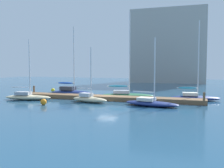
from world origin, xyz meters
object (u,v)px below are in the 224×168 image
Objects in this scene: sailboat_2 at (89,98)px; mooring_buoy_yellow at (53,90)px; sailboat_4 at (151,102)px; sailboat_5 at (194,96)px; sailboat_0 at (27,96)px; sailboat_1 at (72,92)px; sailboat_3 at (126,94)px; harbor_building_distant at (169,47)px; mooring_buoy_orange at (43,102)px.

sailboat_2 reaches higher than mooring_buoy_yellow.
sailboat_5 is (4.58, 6.76, 0.09)m from sailboat_4.
sailboat_0 is 6.89m from sailboat_1.
mooring_buoy_yellow is at bearing 163.96° from sailboat_5.
sailboat_1 is (3.55, 5.90, 0.16)m from sailboat_0.
sailboat_0 is 22.29m from sailboat_5.
sailboat_1 is 8.45m from sailboat_3.
mooring_buoy_yellow is 38.42m from harbor_building_distant.
mooring_buoy_orange is (-7.27, -9.70, -0.17)m from sailboat_3.
sailboat_1 is 1.53× the size of sailboat_2.
harbor_building_distant reaches higher than sailboat_4.
sailboat_0 is 0.77× the size of sailboat_5.
harbor_building_distant is at bearing 77.60° from sailboat_1.
sailboat_3 reaches higher than sailboat_0.
sailboat_1 reaches higher than sailboat_0.
sailboat_3 is 12.12m from mooring_buoy_orange.
sailboat_2 is at bearing 42.90° from mooring_buoy_orange.
sailboat_5 reaches higher than mooring_buoy_yellow.
sailboat_3 reaches higher than sailboat_4.
harbor_building_distant is (-7.57, 37.22, 9.29)m from sailboat_5.
sailboat_3 is at bearing -92.65° from harbor_building_distant.
harbor_building_distant reaches higher than mooring_buoy_orange.
mooring_buoy_orange is 1.11× the size of mooring_buoy_yellow.
sailboat_2 reaches higher than mooring_buoy_orange.
sailboat_1 is 9.37m from mooring_buoy_orange.
mooring_buoy_yellow is at bearing 151.44° from sailboat_2.
sailboat_5 is at bearing 31.04° from mooring_buoy_orange.
mooring_buoy_yellow is (-2.26, 10.19, -0.12)m from sailboat_0.
sailboat_4 is at bearing -11.73° from sailboat_0.
sailboat_5 reaches higher than mooring_buoy_orange.
sailboat_0 is at bearing 144.32° from mooring_buoy_orange.
sailboat_4 is at bearing -66.92° from sailboat_3.
mooring_buoy_orange is (-12.00, -3.21, -0.04)m from sailboat_4.
sailboat_5 is at bearing -78.51° from harbor_building_distant.
mooring_buoy_yellow is at bearing 151.79° from sailboat_3.
sailboat_3 is (8.44, 0.41, -0.08)m from sailboat_1.
sailboat_4 is (16.72, -0.18, -0.05)m from sailboat_0.
sailboat_2 is 7.92m from sailboat_4.
sailboat_3 reaches higher than mooring_buoy_orange.
sailboat_4 is at bearing -131.42° from sailboat_5.
harbor_building_distant is (15.99, 33.62, 9.47)m from mooring_buoy_yellow.
sailboat_2 is at bearing -41.37° from mooring_buoy_yellow.
sailboat_0 is at bearing -170.34° from sailboat_4.
sailboat_0 reaches higher than sailboat_4.
harbor_building_distant reaches higher than sailboat_0.
sailboat_0 is 1.04× the size of sailboat_4.
sailboat_1 is at bearing 165.48° from sailboat_4.
sailboat_0 reaches higher than mooring_buoy_yellow.
sailboat_2 is 14.78m from mooring_buoy_yellow.
sailboat_4 is at bearing -22.16° from sailboat_1.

